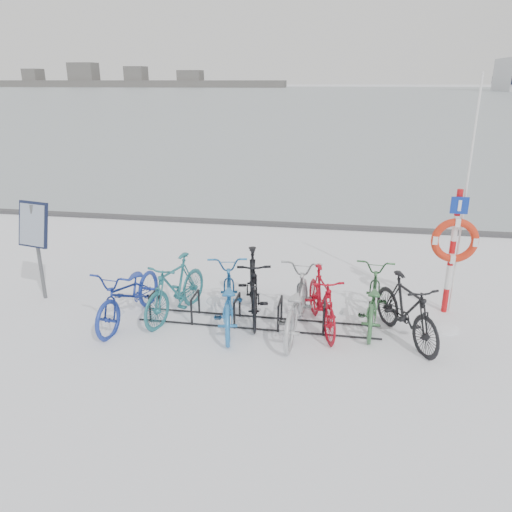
# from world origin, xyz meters

# --- Properties ---
(ground) EXTENTS (900.00, 900.00, 0.00)m
(ground) POSITION_xyz_m (0.00, 0.00, 0.00)
(ground) COLOR white
(ground) RESTS_ON ground
(ice_sheet) EXTENTS (400.00, 298.00, 0.02)m
(ice_sheet) POSITION_xyz_m (0.00, 155.00, 0.01)
(ice_sheet) COLOR #A4B0B9
(ice_sheet) RESTS_ON ground
(quay_edge) EXTENTS (400.00, 0.25, 0.10)m
(quay_edge) POSITION_xyz_m (0.00, 5.90, 0.05)
(quay_edge) COLOR #3F3F42
(quay_edge) RESTS_ON ground
(bike_rack) EXTENTS (4.00, 0.48, 0.46)m
(bike_rack) POSITION_xyz_m (0.00, 0.00, 0.18)
(bike_rack) COLOR black
(bike_rack) RESTS_ON ground
(info_board) EXTENTS (0.65, 0.36, 1.83)m
(info_board) POSITION_xyz_m (-4.09, 0.33, 1.32)
(info_board) COLOR #595B5E
(info_board) RESTS_ON ground
(lifebuoy_station) EXTENTS (0.76, 0.22, 3.95)m
(lifebuoy_station) POSITION_xyz_m (3.14, 0.96, 1.33)
(lifebuoy_station) COLOR red
(lifebuoy_station) RESTS_ON ground
(shoreline) EXTENTS (180.00, 12.00, 9.50)m
(shoreline) POSITION_xyz_m (-122.02, 260.00, 2.79)
(shoreline) COLOR #4C4C4C
(shoreline) RESTS_ON ground
(bike_0) EXTENTS (0.91, 2.04, 1.03)m
(bike_0) POSITION_xyz_m (-2.15, -0.20, 0.52)
(bike_0) COLOR navy
(bike_0) RESTS_ON ground
(bike_1) EXTENTS (0.96, 1.85, 1.07)m
(bike_1) POSITION_xyz_m (-1.44, 0.10, 0.54)
(bike_1) COLOR #236A73
(bike_1) RESTS_ON ground
(bike_2) EXTENTS (1.07, 2.04, 1.02)m
(bike_2) POSITION_xyz_m (-0.50, -0.08, 0.51)
(bike_2) COLOR #2572B9
(bike_2) RESTS_ON ground
(bike_3) EXTENTS (0.93, 1.98, 1.15)m
(bike_3) POSITION_xyz_m (-0.15, 0.36, 0.57)
(bike_3) COLOR black
(bike_3) RESTS_ON ground
(bike_4) EXTENTS (0.81, 2.02, 1.04)m
(bike_4) POSITION_xyz_m (0.63, -0.12, 0.52)
(bike_4) COLOR #A7AAAE
(bike_4) RESTS_ON ground
(bike_5) EXTENTS (0.95, 1.78, 1.03)m
(bike_5) POSITION_xyz_m (1.03, 0.08, 0.51)
(bike_5) COLOR #A70A1A
(bike_5) RESTS_ON ground
(bike_6) EXTENTS (0.80, 1.89, 0.96)m
(bike_6) POSITION_xyz_m (1.85, 0.36, 0.48)
(bike_6) COLOR #366A3D
(bike_6) RESTS_ON ground
(bike_7) EXTENTS (1.22, 1.79, 1.05)m
(bike_7) POSITION_xyz_m (2.33, -0.09, 0.53)
(bike_7) COLOR black
(bike_7) RESTS_ON ground
(snow_drifts) EXTENTS (6.01, 1.20, 0.18)m
(snow_drifts) POSITION_xyz_m (0.79, 0.51, 0.00)
(snow_drifts) COLOR white
(snow_drifts) RESTS_ON ground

